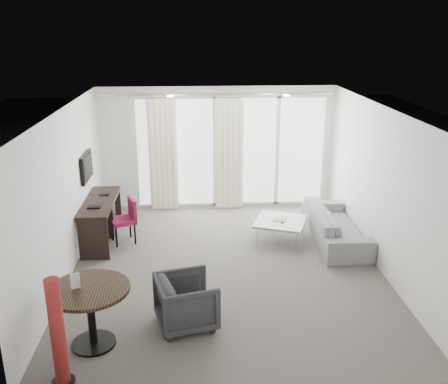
{
  "coord_description": "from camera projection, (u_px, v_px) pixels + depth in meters",
  "views": [
    {
      "loc": [
        -0.49,
        -7.43,
        3.82
      ],
      "look_at": [
        0.0,
        0.6,
        1.1
      ],
      "focal_mm": 40.0,
      "sensor_mm": 36.0,
      "label": 1
    }
  ],
  "objects": [
    {
      "name": "wall_left",
      "position": [
        65.0,
        195.0,
        7.71
      ],
      "size": [
        0.0,
        6.0,
        2.6
      ],
      "primitive_type": "cube",
      "color": "silver",
      "rests_on": "ground"
    },
    {
      "name": "curtain_right",
      "position": [
        229.0,
        154.0,
        10.57
      ],
      "size": [
        0.6,
        0.2,
        2.38
      ],
      "primitive_type": null,
      "color": "#ECE5C9",
      "rests_on": "ground"
    },
    {
      "name": "window_panel",
      "position": [
        231.0,
        152.0,
        10.73
      ],
      "size": [
        4.0,
        0.02,
        2.38
      ],
      "primitive_type": null,
      "color": "white",
      "rests_on": "ground"
    },
    {
      "name": "red_lamp",
      "position": [
        58.0,
        333.0,
        5.39
      ],
      "size": [
        0.32,
        0.32,
        1.29
      ],
      "primitive_type": "cylinder",
      "rotation": [
        0.0,
        0.0,
        -0.25
      ],
      "color": "maroon",
      "rests_on": "floor"
    },
    {
      "name": "wall_right",
      "position": [
        381.0,
        189.0,
        8.0
      ],
      "size": [
        0.0,
        6.0,
        2.6
      ],
      "primitive_type": "cube",
      "color": "silver",
      "rests_on": "ground"
    },
    {
      "name": "coffee_table",
      "position": [
        280.0,
        230.0,
        9.21
      ],
      "size": [
        1.13,
        1.13,
        0.39
      ],
      "primitive_type": null,
      "rotation": [
        0.0,
        0.0,
        -0.36
      ],
      "color": "gray",
      "rests_on": "floor"
    },
    {
      "name": "rattan_chair_b",
      "position": [
        296.0,
        167.0,
        12.6
      ],
      "size": [
        0.67,
        0.67,
        0.76
      ],
      "primitive_type": null,
      "rotation": [
        0.0,
        0.0,
        -0.36
      ],
      "color": "#3E2414",
      "rests_on": "terrace_slab"
    },
    {
      "name": "tv",
      "position": [
        87.0,
        167.0,
        9.07
      ],
      "size": [
        0.05,
        0.8,
        0.5
      ],
      "primitive_type": null,
      "color": "black",
      "rests_on": "wall_left"
    },
    {
      "name": "downlight_b",
      "position": [
        287.0,
        95.0,
        9.03
      ],
      "size": [
        0.12,
        0.12,
        0.02
      ],
      "primitive_type": "cylinder",
      "color": "#FFE0B2",
      "rests_on": "ceiling"
    },
    {
      "name": "tub_armchair",
      "position": [
        187.0,
        302.0,
        6.56
      ],
      "size": [
        0.92,
        0.9,
        0.69
      ],
      "primitive_type": "imported",
      "rotation": [
        0.0,
        0.0,
        1.82
      ],
      "color": "#27282B",
      "rests_on": "floor"
    },
    {
      "name": "desk",
      "position": [
        101.0,
        221.0,
        9.12
      ],
      "size": [
        0.53,
        1.68,
        0.79
      ],
      "primitive_type": null,
      "color": "black",
      "rests_on": "floor"
    },
    {
      "name": "downlight_a",
      "position": [
        170.0,
        96.0,
        8.91
      ],
      "size": [
        0.12,
        0.12,
        0.02
      ],
      "primitive_type": "cylinder",
      "color": "#FFE0B2",
      "rests_on": "ceiling"
    },
    {
      "name": "window_frame",
      "position": [
        231.0,
        152.0,
        10.72
      ],
      "size": [
        4.1,
        0.06,
        2.44
      ],
      "primitive_type": null,
      "color": "white",
      "rests_on": "ground"
    },
    {
      "name": "menu_card",
      "position": [
        77.0,
        294.0,
        6.03
      ],
      "size": [
        0.11,
        0.06,
        0.2
      ],
      "primitive_type": null,
      "rotation": [
        0.0,
        0.0,
        0.43
      ],
      "color": "white",
      "rests_on": "round_table"
    },
    {
      "name": "remote",
      "position": [
        283.0,
        223.0,
        9.1
      ],
      "size": [
        0.09,
        0.16,
        0.02
      ],
      "primitive_type": null,
      "rotation": [
        0.0,
        0.0,
        -0.26
      ],
      "color": "black",
      "rests_on": "coffee_table"
    },
    {
      "name": "ceiling",
      "position": [
        226.0,
        110.0,
        7.44
      ],
      "size": [
        5.0,
        6.0,
        0.0
      ],
      "primitive_type": "cube",
      "color": "white",
      "rests_on": "ground"
    },
    {
      "name": "desk_chair",
      "position": [
        123.0,
        221.0,
        9.06
      ],
      "size": [
        0.57,
        0.56,
        0.83
      ],
      "primitive_type": null,
      "rotation": [
        0.0,
        0.0,
        0.37
      ],
      "color": "maroon",
      "rests_on": "floor"
    },
    {
      "name": "terrace_slab",
      "position": [
        226.0,
        186.0,
        12.57
      ],
      "size": [
        5.6,
        3.0,
        0.12
      ],
      "primitive_type": "cube",
      "color": "#4D4D50",
      "rests_on": "ground"
    },
    {
      "name": "round_table",
      "position": [
        91.0,
        317.0,
        6.14
      ],
      "size": [
        1.03,
        1.03,
        0.8
      ],
      "primitive_type": null,
      "rotation": [
        0.0,
        0.0,
        0.04
      ],
      "color": "black",
      "rests_on": "floor"
    },
    {
      "name": "rattan_chair_a",
      "position": [
        234.0,
        172.0,
        11.95
      ],
      "size": [
        0.66,
        0.66,
        0.91
      ],
      "primitive_type": null,
      "rotation": [
        0.0,
        0.0,
        -0.06
      ],
      "color": "#3E2414",
      "rests_on": "terrace_slab"
    },
    {
      "name": "magazine",
      "position": [
        280.0,
        221.0,
        9.23
      ],
      "size": [
        0.29,
        0.32,
        0.02
      ],
      "primitive_type": null,
      "rotation": [
        0.0,
        0.0,
        -0.35
      ],
      "color": "gray",
      "rests_on": "coffee_table"
    },
    {
      "name": "rattan_table",
      "position": [
        269.0,
        173.0,
        12.56
      ],
      "size": [
        0.6,
        0.6,
        0.5
      ],
      "primitive_type": null,
      "rotation": [
        0.0,
        0.0,
        -0.24
      ],
      "color": "#3E2414",
      "rests_on": "terrace_slab"
    },
    {
      "name": "sofa",
      "position": [
        335.0,
        225.0,
        9.15
      ],
      "size": [
        0.82,
        2.11,
        0.62
      ],
      "primitive_type": "imported",
      "rotation": [
        0.0,
        0.0,
        1.57
      ],
      "color": "slate",
      "rests_on": "floor"
    },
    {
      "name": "curtain_track",
      "position": [
        217.0,
        95.0,
        10.16
      ],
      "size": [
        4.8,
        0.04,
        0.04
      ],
      "primitive_type": null,
      "color": "#B2B2B7",
      "rests_on": "ceiling"
    },
    {
      "name": "balustrade",
      "position": [
        223.0,
        151.0,
        13.76
      ],
      "size": [
        5.5,
        0.06,
        1.05
      ],
      "primitive_type": null,
      "color": "#B2B2B7",
      "rests_on": "terrace_slab"
    },
    {
      "name": "floor",
      "position": [
        226.0,
        266.0,
        8.27
      ],
      "size": [
        5.0,
        6.0,
        0.0
      ],
      "primitive_type": "cube",
      "color": "#56524C",
      "rests_on": "ground"
    },
    {
      "name": "curtain_left",
      "position": [
        163.0,
        155.0,
        10.49
      ],
      "size": [
        0.6,
        0.2,
        2.38
      ],
      "primitive_type": null,
      "color": "#ECE5C9",
      "rests_on": "ground"
    },
    {
      "name": "wall_front",
      "position": [
        246.0,
        287.0,
        5.02
      ],
      "size": [
        5.0,
        0.0,
        2.6
      ],
      "primitive_type": "cube",
      "color": "silver",
      "rests_on": "ground"
    }
  ]
}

